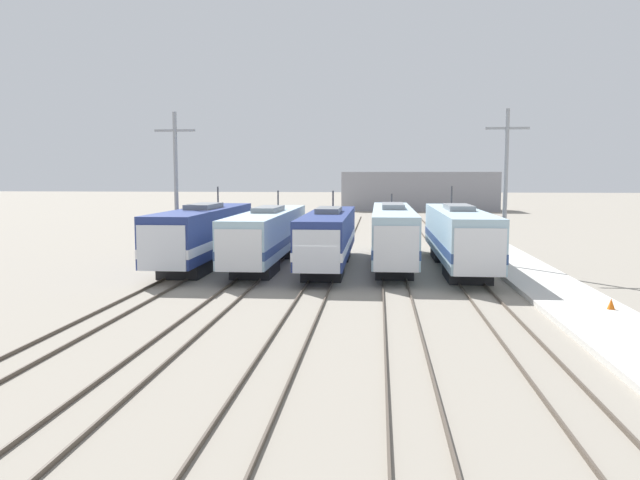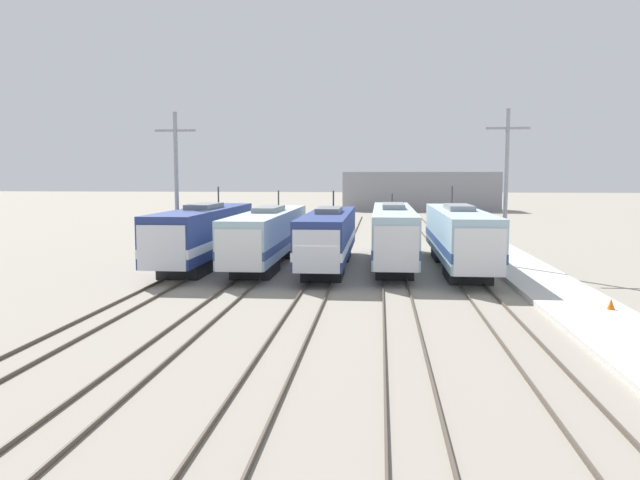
{
  "view_description": "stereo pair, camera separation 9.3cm",
  "coord_description": "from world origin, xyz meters",
  "px_view_note": "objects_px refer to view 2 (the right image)",
  "views": [
    {
      "loc": [
        3.38,
        -34.89,
        6.33
      ],
      "look_at": [
        0.05,
        0.5,
        2.63
      ],
      "focal_mm": 35.0,
      "sensor_mm": 36.0,
      "label": 1
    },
    {
      "loc": [
        3.48,
        -34.88,
        6.33
      ],
      "look_at": [
        0.05,
        0.5,
        2.63
      ],
      "focal_mm": 35.0,
      "sensor_mm": 36.0,
      "label": 2
    }
  ],
  "objects_px": {
    "locomotive_far_left": "(202,235)",
    "locomotive_center_left": "(268,235)",
    "locomotive_center": "(329,237)",
    "locomotive_center_right": "(393,234)",
    "traffic_cone": "(611,304)",
    "locomotive_far_right": "(459,237)",
    "catenary_tower_right": "(506,185)",
    "catenary_tower_left": "(176,185)"
  },
  "relations": [
    {
      "from": "locomotive_far_left",
      "to": "locomotive_center_left",
      "type": "distance_m",
      "value": 4.53
    },
    {
      "from": "locomotive_center",
      "to": "locomotive_center_right",
      "type": "xyz_separation_m",
      "value": [
        4.38,
        1.79,
        0.1
      ]
    },
    {
      "from": "traffic_cone",
      "to": "locomotive_far_left",
      "type": "bearing_deg",
      "value": 150.27
    },
    {
      "from": "locomotive_center_left",
      "to": "traffic_cone",
      "type": "xyz_separation_m",
      "value": [
        18.33,
        -14.1,
        -1.61
      ]
    },
    {
      "from": "locomotive_center_left",
      "to": "locomotive_far_right",
      "type": "xyz_separation_m",
      "value": [
        13.15,
        -0.86,
        0.11
      ]
    },
    {
      "from": "locomotive_center_right",
      "to": "traffic_cone",
      "type": "relative_size",
      "value": 39.24
    },
    {
      "from": "locomotive_far_right",
      "to": "catenary_tower_right",
      "type": "bearing_deg",
      "value": 10.88
    },
    {
      "from": "catenary_tower_left",
      "to": "locomotive_far_left",
      "type": "bearing_deg",
      "value": -22.69
    },
    {
      "from": "locomotive_center_right",
      "to": "locomotive_far_right",
      "type": "distance_m",
      "value": 4.65
    },
    {
      "from": "locomotive_center",
      "to": "locomotive_far_right",
      "type": "xyz_separation_m",
      "value": [
        8.76,
        0.22,
        0.1
      ]
    },
    {
      "from": "locomotive_far_left",
      "to": "traffic_cone",
      "type": "bearing_deg",
      "value": -29.73
    },
    {
      "from": "locomotive_center_left",
      "to": "traffic_cone",
      "type": "bearing_deg",
      "value": -37.57
    },
    {
      "from": "locomotive_far_left",
      "to": "locomotive_center",
      "type": "height_order",
      "value": "locomotive_far_left"
    },
    {
      "from": "locomotive_center_left",
      "to": "locomotive_far_left",
      "type": "bearing_deg",
      "value": -165.54
    },
    {
      "from": "locomotive_center_left",
      "to": "locomotive_center_right",
      "type": "relative_size",
      "value": 1.0
    },
    {
      "from": "catenary_tower_right",
      "to": "traffic_cone",
      "type": "bearing_deg",
      "value": -81.26
    },
    {
      "from": "locomotive_center_right",
      "to": "catenary_tower_left",
      "type": "distance_m",
      "value": 15.61
    },
    {
      "from": "locomotive_far_right",
      "to": "traffic_cone",
      "type": "bearing_deg",
      "value": -68.61
    },
    {
      "from": "locomotive_center_left",
      "to": "locomotive_center",
      "type": "relative_size",
      "value": 1.11
    },
    {
      "from": "locomotive_center_left",
      "to": "traffic_cone",
      "type": "height_order",
      "value": "locomotive_center_left"
    },
    {
      "from": "locomotive_far_left",
      "to": "catenary_tower_left",
      "type": "distance_m",
      "value": 4.09
    },
    {
      "from": "traffic_cone",
      "to": "locomotive_far_right",
      "type": "bearing_deg",
      "value": 111.39
    },
    {
      "from": "locomotive_center",
      "to": "catenary_tower_left",
      "type": "distance_m",
      "value": 11.41
    },
    {
      "from": "locomotive_center",
      "to": "catenary_tower_right",
      "type": "bearing_deg",
      "value": 3.92
    },
    {
      "from": "locomotive_far_right",
      "to": "traffic_cone",
      "type": "distance_m",
      "value": 14.33
    },
    {
      "from": "locomotive_far_right",
      "to": "catenary_tower_left",
      "type": "relative_size",
      "value": 1.75
    },
    {
      "from": "locomotive_center_left",
      "to": "catenary_tower_right",
      "type": "xyz_separation_m",
      "value": [
        16.21,
        -0.27,
        3.55
      ]
    },
    {
      "from": "catenary_tower_left",
      "to": "traffic_cone",
      "type": "relative_size",
      "value": 21.75
    },
    {
      "from": "locomotive_far_left",
      "to": "locomotive_center_left",
      "type": "xyz_separation_m",
      "value": [
        4.38,
        1.13,
        -0.11
      ]
    },
    {
      "from": "locomotive_center",
      "to": "locomotive_far_right",
      "type": "relative_size",
      "value": 0.93
    },
    {
      "from": "locomotive_center",
      "to": "catenary_tower_left",
      "type": "height_order",
      "value": "catenary_tower_left"
    },
    {
      "from": "locomotive_center_right",
      "to": "traffic_cone",
      "type": "distance_m",
      "value": 17.71
    },
    {
      "from": "locomotive_far_left",
      "to": "locomotive_center_right",
      "type": "relative_size",
      "value": 0.91
    },
    {
      "from": "catenary_tower_left",
      "to": "locomotive_center",
      "type": "bearing_deg",
      "value": -4.29
    },
    {
      "from": "locomotive_center_right",
      "to": "locomotive_far_right",
      "type": "xyz_separation_m",
      "value": [
        4.38,
        -1.56,
        -0.0
      ]
    },
    {
      "from": "catenary_tower_left",
      "to": "catenary_tower_right",
      "type": "distance_m",
      "value": 22.64
    },
    {
      "from": "locomotive_center_left",
      "to": "locomotive_center_right",
      "type": "xyz_separation_m",
      "value": [
        8.76,
        0.7,
        0.11
      ]
    },
    {
      "from": "locomotive_center",
      "to": "traffic_cone",
      "type": "distance_m",
      "value": 19.15
    },
    {
      "from": "locomotive_center_left",
      "to": "catenary_tower_left",
      "type": "xyz_separation_m",
      "value": [
        -6.43,
        -0.27,
        3.55
      ]
    },
    {
      "from": "catenary_tower_left",
      "to": "locomotive_far_right",
      "type": "bearing_deg",
      "value": -1.72
    },
    {
      "from": "locomotive_center",
      "to": "locomotive_far_right",
      "type": "distance_m",
      "value": 8.77
    },
    {
      "from": "locomotive_far_left",
      "to": "locomotive_center_right",
      "type": "height_order",
      "value": "locomotive_far_left"
    }
  ]
}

